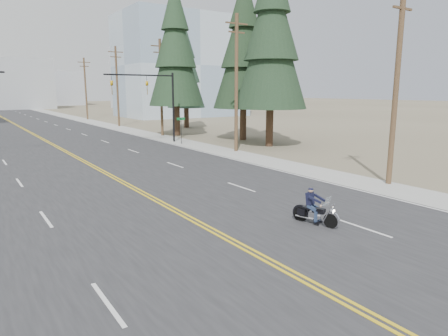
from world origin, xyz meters
name	(u,v)px	position (x,y,z in m)	size (l,w,h in m)	color
ground_plane	(370,317)	(0.00, 0.00, 0.00)	(400.00, 400.00, 0.00)	#776D56
road	(12,122)	(0.00, 70.00, 0.01)	(20.00, 200.00, 0.01)	#303033
sidewalk_right	(82,120)	(11.50, 70.00, 0.01)	(3.00, 200.00, 0.01)	#A5A5A0
traffic_mast_right	(155,94)	(8.98, 32.00, 4.94)	(7.10, 0.26, 7.00)	black
street_sign	(181,126)	(10.80, 30.00, 1.80)	(0.90, 0.06, 2.62)	black
utility_pole_a	(397,81)	(12.50, 8.00, 5.73)	(2.20, 0.30, 11.00)	brown
utility_pole_b	(236,82)	(12.50, 23.00, 5.98)	(2.20, 0.30, 11.50)	brown
utility_pole_c	(161,86)	(12.50, 38.00, 5.73)	(2.20, 0.30, 11.00)	brown
utility_pole_d	(117,85)	(12.50, 53.00, 5.98)	(2.20, 0.30, 11.50)	brown
utility_pole_e	(86,88)	(12.50, 70.00, 5.73)	(2.20, 0.30, 11.00)	brown
glass_building	(181,67)	(32.00, 70.00, 10.00)	(24.00, 16.00, 20.00)	#9EB5CC
haze_bldg_b	(17,84)	(8.00, 125.00, 7.00)	(18.00, 14.00, 14.00)	#ADB2B7
haze_bldg_c	(142,78)	(40.00, 110.00, 9.00)	(16.00, 12.00, 18.00)	#B7BCC6
haze_bldg_e	(60,88)	(25.00, 150.00, 6.00)	(14.00, 14.00, 12.00)	#B7BCC6
motorcyclist	(316,207)	(3.80, 5.38, 0.74)	(0.81, 1.88, 1.47)	black
conifer_near	(272,34)	(17.05, 23.90, 10.28)	(6.76, 6.76, 17.90)	#382619
conifer_mid	(244,46)	(17.96, 29.35, 9.76)	(6.38, 6.38, 17.00)	#382619
conifer_tall	(175,47)	(14.05, 37.18, 10.11)	(6.34, 6.34, 17.61)	#382619
conifer_far	(186,69)	(19.82, 45.47, 8.18)	(5.32, 5.32, 14.26)	#382619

